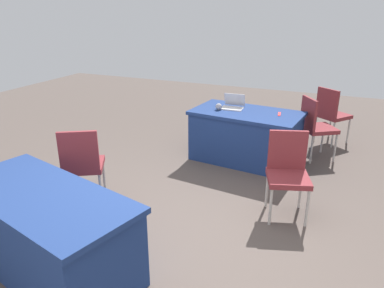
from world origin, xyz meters
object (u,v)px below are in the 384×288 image
at_px(table_foreground, 245,136).
at_px(laptop_silver, 233,106).
at_px(chair_aisle, 331,112).
at_px(yarn_ball, 219,107).
at_px(table_mid_left, 46,232).
at_px(chair_tucked_right, 315,124).
at_px(chair_near_front, 288,170).
at_px(chair_tucked_left, 82,162).
at_px(scissors_red, 279,114).

bearing_deg(table_foreground, laptop_silver, -23.33).
bearing_deg(chair_aisle, laptop_silver, -102.65).
bearing_deg(yarn_ball, laptop_silver, -133.58).
xyz_separation_m(table_mid_left, yarn_ball, (-0.51, -3.02, 0.43)).
bearing_deg(yarn_ball, chair_tucked_right, -158.31).
relative_size(table_mid_left, chair_near_front, 2.05).
height_order(table_mid_left, chair_near_front, chair_near_front).
height_order(table_mid_left, chair_aisle, chair_aisle).
height_order(chair_aisle, yarn_ball, chair_aisle).
distance_m(table_foreground, chair_tucked_left, 2.47).
height_order(yarn_ball, scissors_red, yarn_ball).
bearing_deg(chair_tucked_right, table_mid_left, -61.24).
bearing_deg(table_mid_left, yarn_ball, -99.58).
bearing_deg(table_foreground, table_mid_left, 73.38).
height_order(laptop_silver, yarn_ball, laptop_silver).
bearing_deg(table_foreground, chair_near_front, 122.49).
distance_m(table_foreground, table_mid_left, 3.22).
bearing_deg(scissors_red, laptop_silver, -103.59).
relative_size(chair_aisle, yarn_ball, 9.92).
bearing_deg(table_mid_left, chair_tucked_right, -117.57).
height_order(chair_aisle, scissors_red, chair_aisle).
xyz_separation_m(chair_tucked_right, chair_aisle, (-0.17, -0.81, -0.00)).
bearing_deg(chair_tucked_right, scissors_red, -82.07).
bearing_deg(scissors_red, chair_tucked_left, -48.95).
distance_m(chair_near_front, yarn_ball, 1.78).
bearing_deg(scissors_red, chair_aisle, 143.42).
bearing_deg(table_mid_left, scissors_red, -113.81).
height_order(chair_aisle, laptop_silver, laptop_silver).
relative_size(chair_tucked_left, chair_aisle, 1.02).
xyz_separation_m(yarn_ball, scissors_red, (-0.87, -0.12, -0.04)).
bearing_deg(laptop_silver, chair_tucked_right, -166.03).
distance_m(table_foreground, scissors_red, 0.60).
distance_m(laptop_silver, scissors_red, 0.71).
xyz_separation_m(chair_tucked_left, yarn_ball, (-0.91, -2.01, 0.24)).
relative_size(chair_near_front, scissors_red, 5.24).
relative_size(chair_tucked_right, chair_aisle, 1.00).
height_order(table_foreground, table_mid_left, same).
distance_m(table_foreground, laptop_silver, 0.50).
distance_m(chair_aisle, yarn_ball, 2.04).
xyz_separation_m(chair_tucked_left, chair_aisle, (-2.43, -3.36, -0.02)).
bearing_deg(yarn_ball, chair_aisle, -138.43).
relative_size(table_foreground, scissors_red, 9.14).
relative_size(chair_near_front, yarn_ball, 9.85).
relative_size(chair_tucked_left, laptop_silver, 2.93).
xyz_separation_m(laptop_silver, scissors_red, (-0.71, 0.06, -0.04)).
relative_size(table_foreground, chair_tucked_right, 1.73).
bearing_deg(laptop_silver, chair_aisle, -142.15).
height_order(chair_near_front, yarn_ball, chair_near_front).
xyz_separation_m(chair_near_front, scissors_red, (0.37, -1.35, 0.23)).
bearing_deg(chair_tucked_right, chair_near_front, -37.00).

